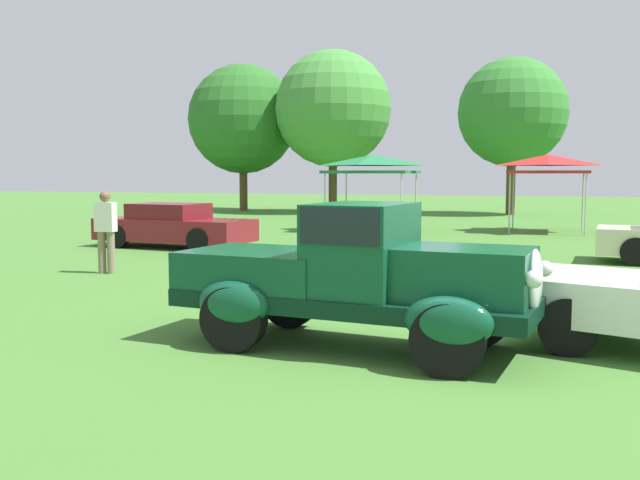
{
  "coord_description": "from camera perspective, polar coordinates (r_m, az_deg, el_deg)",
  "views": [
    {
      "loc": [
        1.58,
        -8.09,
        2.04
      ],
      "look_at": [
        -1.36,
        0.93,
        1.15
      ],
      "focal_mm": 39.94,
      "sensor_mm": 36.0,
      "label": 1
    }
  ],
  "objects": [
    {
      "name": "spectator_near_truck",
      "position": [
        15.17,
        -16.79,
        0.85
      ],
      "size": [
        0.43,
        0.29,
        1.69
      ],
      "color": "#7F7056",
      "rests_on": "ground_plane"
    },
    {
      "name": "treeline_mid_left",
      "position": [
        37.42,
        1.05,
        10.46
      ],
      "size": [
        6.02,
        6.02,
        8.41
      ],
      "color": "#47331E",
      "rests_on": "ground_plane"
    },
    {
      "name": "canopy_tent_left_field",
      "position": [
        25.41,
        4.2,
        6.18
      ],
      "size": [
        2.97,
        2.97,
        2.71
      ],
      "color": "#B7B7BC",
      "rests_on": "ground_plane"
    },
    {
      "name": "canopy_tent_center_field",
      "position": [
        26.15,
        17.83,
        5.91
      ],
      "size": [
        2.69,
        2.69,
        2.71
      ],
      "color": "#B7B7BC",
      "rests_on": "ground_plane"
    },
    {
      "name": "ground_plane",
      "position": [
        8.49,
        6.89,
        -8.6
      ],
      "size": [
        120.0,
        120.0,
        0.0
      ],
      "primitive_type": "plane",
      "color": "#42752D"
    },
    {
      "name": "show_car_burgundy",
      "position": [
        20.09,
        -11.71,
        1.11
      ],
      "size": [
        4.59,
        2.17,
        1.22
      ],
      "color": "maroon",
      "rests_on": "ground_plane"
    },
    {
      "name": "feature_pickup_truck",
      "position": [
        8.29,
        2.9,
        -2.82
      ],
      "size": [
        4.38,
        2.17,
        1.7
      ],
      "color": "black",
      "rests_on": "ground_plane"
    },
    {
      "name": "treeline_far_left",
      "position": [
        39.94,
        -6.2,
        9.59
      ],
      "size": [
        5.99,
        5.99,
        8.03
      ],
      "color": "brown",
      "rests_on": "ground_plane"
    },
    {
      "name": "treeline_center",
      "position": [
        36.92,
        15.17,
        9.84
      ],
      "size": [
        5.37,
        5.37,
        7.76
      ],
      "color": "brown",
      "rests_on": "ground_plane"
    }
  ]
}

